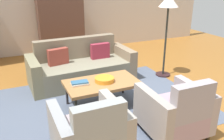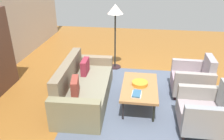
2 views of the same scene
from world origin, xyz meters
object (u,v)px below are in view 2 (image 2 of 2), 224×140
at_px(armchair_right, 194,80).
at_px(floor_lamp, 115,15).
at_px(fruit_bowl, 140,83).
at_px(book_stack, 137,94).
at_px(coffee_table, 140,88).
at_px(armchair_left, 207,112).
at_px(couch, 82,88).

distance_m(armchair_right, floor_lamp, 2.46).
xyz_separation_m(fruit_bowl, book_stack, (-0.41, 0.05, -0.01)).
bearing_deg(floor_lamp, fruit_bowl, -157.23).
relative_size(armchair_right, fruit_bowl, 2.76).
xyz_separation_m(coffee_table, book_stack, (-0.36, 0.05, 0.06)).
relative_size(armchair_right, book_stack, 3.10).
xyz_separation_m(book_stack, floor_lamp, (2.10, 0.66, 0.99)).
bearing_deg(armchair_left, floor_lamp, 38.21).
distance_m(armchair_left, floor_lamp, 3.20).
height_order(armchair_right, book_stack, armchair_right).
relative_size(couch, floor_lamp, 1.24).
height_order(armchair_right, floor_lamp, floor_lamp).
distance_m(couch, floor_lamp, 2.14).
height_order(coffee_table, floor_lamp, floor_lamp).
distance_m(coffee_table, floor_lamp, 2.15).
bearing_deg(coffee_table, armchair_left, -117.20).
distance_m(fruit_bowl, book_stack, 0.41).
bearing_deg(floor_lamp, couch, 164.77).
distance_m(coffee_table, book_stack, 0.37).
bearing_deg(book_stack, fruit_bowl, -6.98).
bearing_deg(armchair_left, armchair_right, -0.55).
height_order(couch, armchair_right, armchair_right).
height_order(fruit_bowl, book_stack, fruit_bowl).
xyz_separation_m(couch, book_stack, (-0.36, -1.14, 0.17)).
bearing_deg(fruit_bowl, couch, 92.28).
relative_size(coffee_table, fruit_bowl, 3.76).
xyz_separation_m(couch, armchair_left, (-0.60, -2.35, 0.06)).
bearing_deg(armchair_left, coffee_table, 62.25).
relative_size(fruit_bowl, floor_lamp, 0.19).
height_order(armchair_left, floor_lamp, floor_lamp).
distance_m(couch, book_stack, 1.20).
bearing_deg(couch, coffee_table, 88.08).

